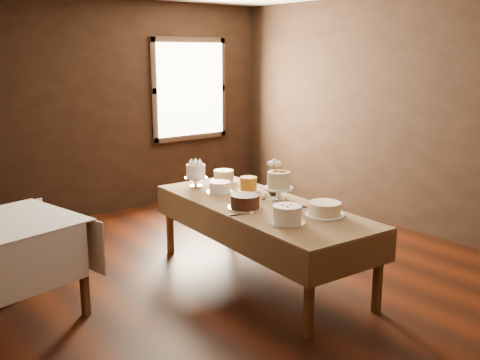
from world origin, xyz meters
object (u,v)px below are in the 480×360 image
cake_meringue (196,176)px  cake_caramel (248,185)px  cake_cream (325,209)px  cake_server_b (316,207)px  flower_vase (274,188)px  display_table (261,210)px  cake_flowers (279,187)px  cake_server_c (241,198)px  cake_server_a (284,208)px  cake_swirl (287,215)px  cake_speckled (224,176)px  cake_lattice (220,188)px  cake_server_e (247,214)px  side_table (8,233)px  cake_server_d (265,195)px  cake_chocolate (245,202)px

cake_meringue → cake_caramel: 0.57m
cake_meringue → cake_cream: 1.58m
cake_server_b → flower_vase: flower_vase is taller
cake_server_b → flower_vase: size_ratio=1.70×
display_table → cake_server_b: (0.31, -0.40, 0.06)m
cake_caramel → cake_cream: size_ratio=0.68×
cake_flowers → cake_server_c: cake_flowers is taller
cake_server_a → cake_swirl: bearing=-164.9°
cake_flowers → display_table: bearing=-178.0°
cake_caramel → cake_server_c: size_ratio=0.97×
cake_swirl → cake_server_c: 0.87m
flower_vase → cake_server_a: bearing=-121.6°
cake_speckled → cake_lattice: size_ratio=1.09×
display_table → cake_server_e: cake_server_e is taller
side_table → cake_meringue: (1.98, 0.28, 0.13)m
cake_flowers → cake_cream: size_ratio=0.84×
cake_cream → cake_server_d: size_ratio=1.43×
side_table → cake_swirl: (1.85, -1.23, 0.09)m
cake_server_a → cake_server_e: same height
cake_server_a → cake_server_e: bearing=133.9°
side_table → flower_vase: (2.39, -0.48, 0.08)m
display_table → cake_server_e: 0.36m
cake_meringue → cake_speckled: (0.37, 0.01, -0.05)m
cake_speckled → cake_server_c: (-0.30, -0.67, -0.06)m
display_table → cake_chocolate: (-0.20, -0.01, 0.11)m
cake_cream → cake_server_a: 0.40m
flower_vase → cake_caramel: bearing=108.2°
cake_lattice → cake_chocolate: cake_chocolate is taller
cake_server_c → cake_caramel: bearing=-57.1°
cake_server_e → flower_vase: flower_vase is taller
cake_caramel → cake_swirl: cake_swirl is taller
cake_chocolate → cake_server_c: size_ratio=1.53×
cake_speckled → cake_server_c: size_ratio=1.23×
side_table → flower_vase: 2.44m
cake_lattice → cake_server_d: size_ratio=1.13×
cake_caramel → cake_flowers: cake_flowers is taller
cake_server_e → flower_vase: size_ratio=1.70×
cake_speckled → cake_server_a: size_ratio=1.23×
cake_flowers → cake_server_e: bearing=-161.3°
cake_meringue → cake_speckled: bearing=1.2°
cake_server_c → cake_server_e: bearing=142.6°
cake_lattice → cake_server_c: 0.32m
display_table → cake_meringue: size_ratio=9.23×
cake_server_a → cake_server_e: 0.38m
side_table → cake_caramel: (2.30, -0.19, 0.08)m
cake_chocolate → cake_server_a: (0.26, -0.24, -0.06)m
cake_server_c → cake_server_e: 0.52m
cake_meringue → cake_speckled: 0.38m
side_table → cake_lattice: size_ratio=4.20×
cake_speckled → cake_server_a: bearing=-100.5°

